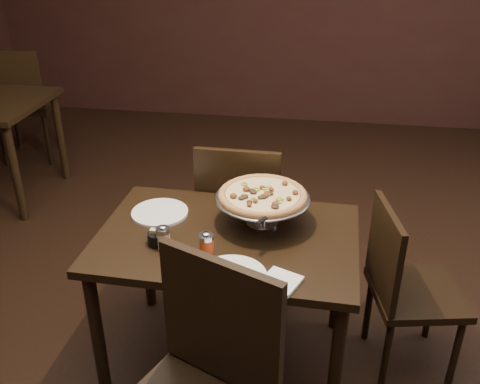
# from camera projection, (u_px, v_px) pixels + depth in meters

# --- Properties ---
(room) EXTENTS (6.04, 7.04, 2.84)m
(room) POSITION_uv_depth(u_px,v_px,m) (233.00, 77.00, 2.06)
(room) COLOR black
(room) RESTS_ON ground
(dining_table) EXTENTS (1.15, 0.79, 0.71)m
(dining_table) POSITION_uv_depth(u_px,v_px,m) (227.00, 253.00, 2.38)
(dining_table) COLOR black
(dining_table) RESTS_ON ground
(pizza_stand) EXTENTS (0.43, 0.43, 0.18)m
(pizza_stand) POSITION_uv_depth(u_px,v_px,m) (263.00, 196.00, 2.36)
(pizza_stand) COLOR #B4B3BB
(pizza_stand) RESTS_ON dining_table
(parmesan_shaker) EXTENTS (0.06, 0.06, 0.11)m
(parmesan_shaker) POSITION_uv_depth(u_px,v_px,m) (163.00, 237.00, 2.23)
(parmesan_shaker) COLOR beige
(parmesan_shaker) RESTS_ON dining_table
(pepper_flake_shaker) EXTENTS (0.06, 0.06, 0.11)m
(pepper_flake_shaker) POSITION_uv_depth(u_px,v_px,m) (207.00, 244.00, 2.18)
(pepper_flake_shaker) COLOR maroon
(pepper_flake_shaker) RESTS_ON dining_table
(packet_caddy) EXTENTS (0.09, 0.09, 0.07)m
(packet_caddy) POSITION_uv_depth(u_px,v_px,m) (158.00, 238.00, 2.27)
(packet_caddy) COLOR black
(packet_caddy) RESTS_ON dining_table
(napkin_stack) EXTENTS (0.18, 0.18, 0.01)m
(napkin_stack) POSITION_uv_depth(u_px,v_px,m) (281.00, 282.00, 2.03)
(napkin_stack) COLOR white
(napkin_stack) RESTS_ON dining_table
(plate_left) EXTENTS (0.26, 0.26, 0.01)m
(plate_left) POSITION_uv_depth(u_px,v_px,m) (160.00, 213.00, 2.50)
(plate_left) COLOR white
(plate_left) RESTS_ON dining_table
(plate_near) EXTENTS (0.28, 0.28, 0.01)m
(plate_near) POSITION_uv_depth(u_px,v_px,m) (232.00, 276.00, 2.06)
(plate_near) COLOR white
(plate_near) RESTS_ON dining_table
(serving_spatula) EXTENTS (0.15, 0.15, 0.02)m
(serving_spatula) POSITION_uv_depth(u_px,v_px,m) (265.00, 219.00, 2.19)
(serving_spatula) COLOR #B4B3BB
(serving_spatula) RESTS_ON pizza_stand
(chair_far) EXTENTS (0.44, 0.44, 0.93)m
(chair_far) POSITION_uv_depth(u_px,v_px,m) (241.00, 213.00, 2.91)
(chair_far) COLOR black
(chair_far) RESTS_ON ground
(chair_side) EXTENTS (0.46, 0.46, 0.85)m
(chair_side) POSITION_uv_depth(u_px,v_px,m) (404.00, 284.00, 2.43)
(chair_side) COLOR black
(chair_side) RESTS_ON ground
(bg_chair_far) EXTENTS (0.55, 0.55, 1.00)m
(bg_chair_far) POSITION_uv_depth(u_px,v_px,m) (22.00, 101.00, 4.54)
(bg_chair_far) COLOR black
(bg_chair_far) RESTS_ON ground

